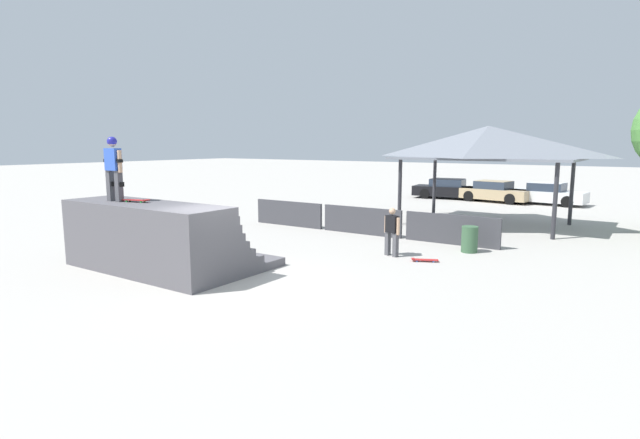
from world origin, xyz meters
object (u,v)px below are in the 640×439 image
(skater_on_deck, at_px, (113,164))
(parked_car_black, at_px, (449,189))
(bystander_walking, at_px, (392,229))
(skateboard_on_deck, at_px, (137,200))
(trash_bin, at_px, (470,239))
(parked_car_white, at_px, (548,194))
(parked_car_tan, at_px, (495,192))
(skateboard_on_ground, at_px, (424,260))

(skater_on_deck, bearing_deg, parked_car_black, 84.68)
(bystander_walking, bearing_deg, skater_on_deck, 61.70)
(bystander_walking, xyz_separation_m, parked_car_black, (-4.39, 17.16, -0.24))
(skateboard_on_deck, xyz_separation_m, trash_bin, (6.89, 7.45, -1.53))
(skateboard_on_deck, xyz_separation_m, parked_car_white, (6.53, 22.84, -1.36))
(parked_car_tan, distance_m, parked_car_white, 2.96)
(skateboard_on_ground, height_order, trash_bin, trash_bin)
(skater_on_deck, relative_size, parked_car_white, 0.43)
(skateboard_on_ground, xyz_separation_m, trash_bin, (0.69, 2.08, 0.37))
(skater_on_deck, distance_m, parked_car_tan, 23.19)
(skateboard_on_deck, bearing_deg, parked_car_white, 60.27)
(skateboard_on_deck, relative_size, trash_bin, 0.98)
(skater_on_deck, distance_m, bystander_walking, 8.35)
(skater_on_deck, xyz_separation_m, bystander_walking, (5.72, 5.71, -2.08))
(skateboard_on_deck, bearing_deg, skater_on_deck, -177.68)
(skater_on_deck, height_order, parked_car_black, skater_on_deck)
(skateboard_on_deck, xyz_separation_m, parked_car_tan, (3.60, 22.48, -1.35))
(parked_car_black, bearing_deg, parked_car_white, -4.76)
(bystander_walking, bearing_deg, parked_car_black, -58.90)
(skater_on_deck, relative_size, skateboard_on_deck, 2.13)
(skater_on_deck, xyz_separation_m, parked_car_tan, (4.27, 22.68, -2.32))
(trash_bin, bearing_deg, parked_car_tan, 102.35)
(parked_car_tan, relative_size, parked_car_white, 1.06)
(trash_bin, bearing_deg, parked_car_black, 112.24)
(skateboard_on_ground, relative_size, parked_car_black, 0.17)
(skateboard_on_ground, xyz_separation_m, parked_car_tan, (-2.60, 17.12, 0.54))
(skateboard_on_ground, distance_m, parked_car_tan, 17.32)
(skater_on_deck, bearing_deg, skateboard_on_deck, 14.11)
(parked_car_black, distance_m, parked_car_white, 5.87)
(skater_on_deck, xyz_separation_m, trash_bin, (7.56, 7.64, -2.50))
(skateboard_on_ground, bearing_deg, trash_bin, -133.89)
(skateboard_on_ground, distance_m, parked_car_white, 17.49)
(skater_on_deck, bearing_deg, skateboard_on_ground, 37.01)
(skateboard_on_deck, height_order, skateboard_on_ground, skateboard_on_deck)
(trash_bin, height_order, parked_car_white, parked_car_white)
(skateboard_on_ground, height_order, parked_car_tan, parked_car_tan)
(trash_bin, xyz_separation_m, parked_car_white, (-0.36, 15.40, 0.18))
(trash_bin, bearing_deg, bystander_walking, -133.62)
(trash_bin, distance_m, parked_car_tan, 15.39)
(skater_on_deck, distance_m, parked_car_black, 23.02)
(bystander_walking, relative_size, trash_bin, 1.79)
(trash_bin, bearing_deg, parked_car_white, 91.33)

